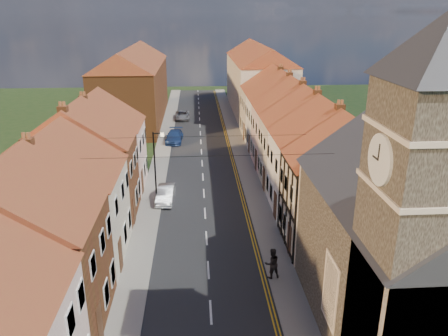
{
  "coord_description": "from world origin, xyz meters",
  "views": [
    {
      "loc": [
        -0.56,
        -13.08,
        14.94
      ],
      "look_at": [
        1.54,
        18.71,
        3.5
      ],
      "focal_mm": 35.0,
      "sensor_mm": 36.0,
      "label": 1
    }
  ],
  "objects_px": {
    "church": "(425,231)",
    "pedestrian_right": "(272,263)",
    "car_far": "(174,137)",
    "car_mid": "(166,194)",
    "car_distant": "(182,115)",
    "lamppost": "(156,164)"
  },
  "relations": [
    {
      "from": "church",
      "to": "car_distant",
      "type": "bearing_deg",
      "value": 104.25
    },
    {
      "from": "car_far",
      "to": "church",
      "type": "bearing_deg",
      "value": -66.59
    },
    {
      "from": "car_mid",
      "to": "car_far",
      "type": "height_order",
      "value": "car_far"
    },
    {
      "from": "lamppost",
      "to": "pedestrian_right",
      "type": "relative_size",
      "value": 3.19
    },
    {
      "from": "car_mid",
      "to": "car_distant",
      "type": "bearing_deg",
      "value": 91.64
    },
    {
      "from": "car_mid",
      "to": "church",
      "type": "bearing_deg",
      "value": -51.01
    },
    {
      "from": "church",
      "to": "car_far",
      "type": "height_order",
      "value": "church"
    },
    {
      "from": "pedestrian_right",
      "to": "car_distant",
      "type": "bearing_deg",
      "value": -96.5
    },
    {
      "from": "car_distant",
      "to": "pedestrian_right",
      "type": "distance_m",
      "value": 41.7
    },
    {
      "from": "pedestrian_right",
      "to": "car_mid",
      "type": "bearing_deg",
      "value": -74.7
    },
    {
      "from": "car_mid",
      "to": "car_distant",
      "type": "height_order",
      "value": "car_mid"
    },
    {
      "from": "car_far",
      "to": "pedestrian_right",
      "type": "xyz_separation_m",
      "value": [
        6.9,
        -29.39,
        0.38
      ]
    },
    {
      "from": "car_mid",
      "to": "pedestrian_right",
      "type": "distance_m",
      "value": 13.65
    },
    {
      "from": "car_far",
      "to": "pedestrian_right",
      "type": "height_order",
      "value": "pedestrian_right"
    },
    {
      "from": "car_mid",
      "to": "pedestrian_right",
      "type": "bearing_deg",
      "value": -56.66
    },
    {
      "from": "church",
      "to": "lamppost",
      "type": "distance_m",
      "value": 21.38
    },
    {
      "from": "car_distant",
      "to": "lamppost",
      "type": "bearing_deg",
      "value": -92.94
    },
    {
      "from": "church",
      "to": "pedestrian_right",
      "type": "height_order",
      "value": "church"
    },
    {
      "from": "church",
      "to": "car_mid",
      "type": "bearing_deg",
      "value": 126.02
    },
    {
      "from": "church",
      "to": "car_mid",
      "type": "height_order",
      "value": "church"
    },
    {
      "from": "car_mid",
      "to": "car_distant",
      "type": "distance_m",
      "value": 29.47
    },
    {
      "from": "church",
      "to": "pedestrian_right",
      "type": "relative_size",
      "value": 8.07
    }
  ]
}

